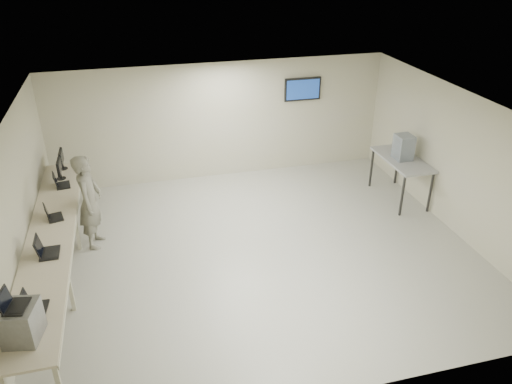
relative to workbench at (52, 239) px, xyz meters
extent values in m
cube|color=#B6B6A5|center=(3.59, 0.00, -0.83)|extent=(8.00, 7.00, 0.01)
cube|color=silver|center=(3.59, 0.00, 1.97)|extent=(8.00, 7.00, 0.01)
cube|color=#C0BC96|center=(3.59, 3.50, 0.57)|extent=(8.00, 0.01, 2.80)
cube|color=#C0BC96|center=(3.59, -3.50, 0.57)|extent=(8.00, 0.01, 2.80)
cube|color=#C0BC96|center=(-0.41, 0.00, 0.57)|extent=(0.01, 7.00, 2.80)
cube|color=#C0BC96|center=(7.59, 0.00, 0.57)|extent=(0.01, 7.00, 2.80)
cube|color=#292929|center=(5.59, 3.48, 1.22)|extent=(0.15, 0.04, 0.15)
cube|color=black|center=(5.59, 3.44, 1.22)|extent=(0.90, 0.06, 0.55)
cube|color=navy|center=(5.59, 3.40, 1.22)|extent=(0.82, 0.01, 0.47)
cube|color=beige|center=(-0.01, 0.00, 0.05)|extent=(0.75, 6.00, 0.04)
cube|color=beige|center=(0.36, 0.00, 0.02)|extent=(0.02, 6.00, 0.06)
cube|color=beige|center=(-0.31, -0.90, -0.40)|extent=(0.06, 0.06, 0.86)
cube|color=beige|center=(0.29, -0.90, -0.40)|extent=(0.06, 0.06, 0.86)
cube|color=beige|center=(-0.31, 0.90, -0.40)|extent=(0.06, 0.06, 0.86)
cube|color=beige|center=(0.29, 0.90, -0.40)|extent=(0.06, 0.06, 0.86)
cube|color=beige|center=(-0.31, 2.85, -0.40)|extent=(0.06, 0.06, 0.86)
cube|color=beige|center=(0.29, 2.85, -0.40)|extent=(0.06, 0.06, 0.86)
cube|color=gray|center=(-0.06, -2.42, 0.31)|extent=(0.49, 0.53, 0.48)
cube|color=black|center=(-0.06, -2.42, 0.57)|extent=(0.30, 0.37, 0.02)
cube|color=black|center=(-0.18, -2.42, 0.70)|extent=(0.12, 0.32, 0.24)
cube|color=black|center=(-0.17, -2.42, 0.70)|extent=(0.10, 0.28, 0.20)
cube|color=black|center=(0.01, -1.92, 0.08)|extent=(0.29, 0.38, 0.02)
cube|color=black|center=(-0.12, -1.92, 0.23)|extent=(0.09, 0.35, 0.26)
cube|color=black|center=(-0.10, -1.92, 0.23)|extent=(0.07, 0.31, 0.22)
cube|color=black|center=(0.04, -0.56, 0.09)|extent=(0.29, 0.40, 0.02)
cube|color=black|center=(-0.10, -0.56, 0.24)|extent=(0.08, 0.38, 0.29)
cube|color=black|center=(-0.08, -0.56, 0.24)|extent=(0.06, 0.33, 0.24)
cube|color=black|center=(0.02, 0.59, 0.08)|extent=(0.32, 0.39, 0.02)
cube|color=black|center=(-0.10, 0.59, 0.22)|extent=(0.13, 0.33, 0.24)
cube|color=black|center=(-0.09, 0.59, 0.22)|extent=(0.11, 0.29, 0.20)
cube|color=black|center=(0.05, 1.89, 0.08)|extent=(0.30, 0.39, 0.02)
cube|color=black|center=(-0.08, 1.89, 0.22)|extent=(0.11, 0.34, 0.25)
cube|color=black|center=(-0.06, 1.89, 0.22)|extent=(0.09, 0.30, 0.21)
cylinder|color=black|center=(-0.01, 2.25, 0.08)|extent=(0.18, 0.18, 0.01)
cube|color=black|center=(-0.01, 2.25, 0.16)|extent=(0.04, 0.03, 0.15)
cube|color=black|center=(-0.01, 2.25, 0.35)|extent=(0.05, 0.42, 0.28)
cube|color=black|center=(0.01, 2.25, 0.35)|extent=(0.00, 0.38, 0.24)
cylinder|color=black|center=(-0.01, 2.75, 0.08)|extent=(0.19, 0.19, 0.01)
cube|color=black|center=(-0.01, 2.75, 0.16)|extent=(0.04, 0.03, 0.15)
cube|color=black|center=(-0.01, 2.75, 0.35)|extent=(0.05, 0.42, 0.28)
cube|color=black|center=(0.01, 2.75, 0.35)|extent=(0.00, 0.38, 0.24)
imported|color=#5D5F56|center=(0.60, 1.01, 0.10)|extent=(0.57, 0.75, 1.86)
cube|color=#9A9A9A|center=(7.19, 1.24, 0.13)|extent=(0.76, 1.64, 0.04)
cube|color=#292929|center=(6.85, 0.53, -0.36)|extent=(0.04, 0.04, 0.94)
cube|color=#292929|center=(6.85, 1.96, -0.36)|extent=(0.04, 0.04, 0.94)
cube|color=#292929|center=(7.52, 0.53, -0.36)|extent=(0.04, 0.04, 0.94)
cube|color=#292929|center=(7.52, 1.96, -0.36)|extent=(0.04, 0.04, 0.94)
cube|color=#8D99A7|center=(7.17, 1.24, 0.25)|extent=(0.34, 0.38, 0.18)
cube|color=#8D99A7|center=(7.17, 1.24, 0.43)|extent=(0.34, 0.38, 0.18)
cube|color=#8D99A7|center=(7.17, 1.24, 0.61)|extent=(0.34, 0.38, 0.18)
camera|label=1|loc=(1.54, -7.67, 4.54)|focal=35.00mm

